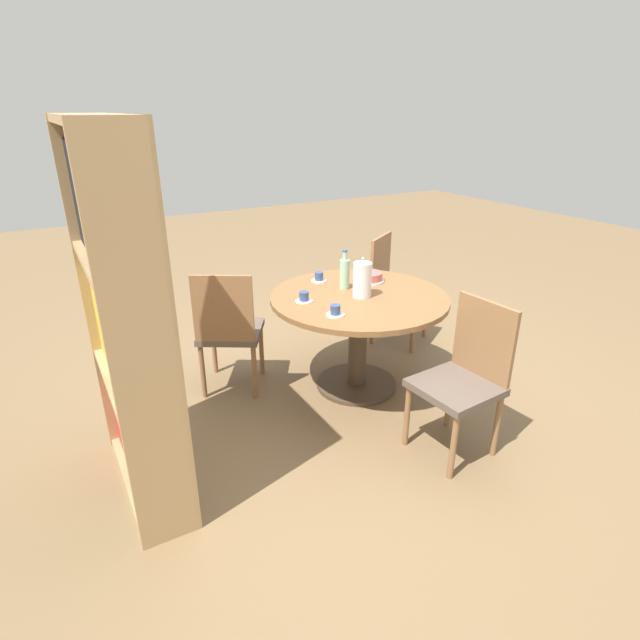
% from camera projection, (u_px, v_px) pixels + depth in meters
% --- Properties ---
extents(ground_plane, '(14.00, 14.00, 0.00)m').
position_uv_depth(ground_plane, '(356.00, 385.00, 3.67)').
color(ground_plane, brown).
extents(dining_table, '(1.22, 1.22, 0.71)m').
position_uv_depth(dining_table, '(359.00, 317.00, 3.46)').
color(dining_table, '#473828').
rests_on(dining_table, ground_plane).
extents(chair_a, '(0.58, 0.58, 0.91)m').
position_uv_depth(chair_a, '(394.00, 287.00, 4.24)').
color(chair_a, olive).
rests_on(chair_a, ground_plane).
extents(chair_b, '(0.58, 0.58, 0.91)m').
position_uv_depth(chair_b, '(229.00, 328.00, 3.44)').
color(chair_b, olive).
rests_on(chair_b, ground_plane).
extents(chair_c, '(0.45, 0.45, 0.91)m').
position_uv_depth(chair_c, '(464.00, 376.00, 2.83)').
color(chair_c, olive).
rests_on(chair_c, ground_plane).
extents(bookshelf, '(0.94, 0.28, 1.86)m').
position_uv_depth(bookshelf, '(131.00, 326.00, 2.38)').
color(bookshelf, tan).
rests_on(bookshelf, ground_plane).
extents(coffee_pot, '(0.13, 0.13, 0.28)m').
position_uv_depth(coffee_pot, '(362.00, 279.00, 3.32)').
color(coffee_pot, silver).
rests_on(coffee_pot, dining_table).
extents(water_bottle, '(0.07, 0.07, 0.28)m').
position_uv_depth(water_bottle, '(345.00, 273.00, 3.48)').
color(water_bottle, '#99C6A3').
rests_on(water_bottle, dining_table).
extents(cake_main, '(0.22, 0.22, 0.07)m').
position_uv_depth(cake_main, '(369.00, 277.00, 3.66)').
color(cake_main, silver).
rests_on(cake_main, dining_table).
extents(cup_a, '(0.11, 0.11, 0.07)m').
position_uv_depth(cup_a, '(319.00, 278.00, 3.66)').
color(cup_a, silver).
rests_on(cup_a, dining_table).
extents(cup_b, '(0.11, 0.11, 0.07)m').
position_uv_depth(cup_b, '(304.00, 298.00, 3.27)').
color(cup_b, silver).
rests_on(cup_b, dining_table).
extents(cup_c, '(0.11, 0.11, 0.07)m').
position_uv_depth(cup_c, '(335.00, 311.00, 3.05)').
color(cup_c, silver).
rests_on(cup_c, dining_table).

